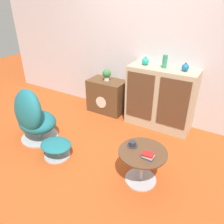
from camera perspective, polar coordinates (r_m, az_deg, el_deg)
ground_plane at (r=3.13m, az=-4.68°, el=-11.60°), size 12.00×12.00×0.00m
wall_back at (r=3.81m, az=8.49°, el=17.37°), size 6.40×0.06×2.60m
sideboard at (r=3.68m, az=12.45°, el=3.60°), size 1.09×0.44×1.02m
tv_console at (r=4.16m, az=-1.29°, el=4.25°), size 0.68×0.44×0.62m
egg_chair at (r=3.46m, az=-19.97°, el=-1.22°), size 0.72×0.68×0.87m
ottoman at (r=3.13m, az=-14.38°, el=-8.73°), size 0.45×0.38×0.24m
coffee_table at (r=2.64m, az=7.83°, el=-12.85°), size 0.56×0.56×0.44m
vase_leftmost at (r=3.59m, az=8.71°, el=12.97°), size 0.12×0.12×0.13m
vase_inner_left at (r=3.48m, az=13.63°, el=12.71°), size 0.07×0.07×0.20m
vase_inner_right at (r=3.41m, az=18.60°, el=10.97°), size 0.11×0.11×0.12m
potted_plant at (r=4.01m, az=-1.40°, el=9.85°), size 0.16×0.16×0.21m
teacup at (r=2.59m, az=5.35°, el=-8.32°), size 0.13×0.13×0.06m
book_stack at (r=2.44m, az=9.36°, el=-11.18°), size 0.13×0.10×0.06m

